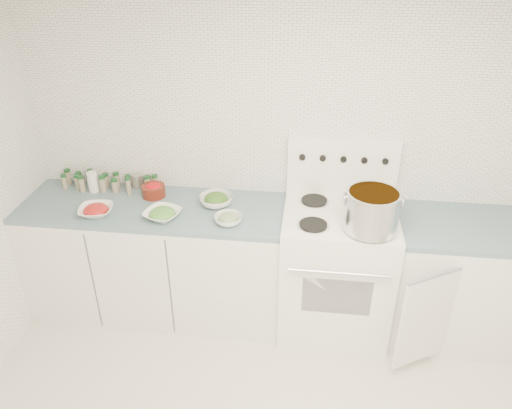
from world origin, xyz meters
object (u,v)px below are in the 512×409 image
at_px(stove, 336,266).
at_px(bowl_tomato, 96,210).
at_px(stock_pot, 372,209).
at_px(bowl_snowpea, 162,214).

bearing_deg(stove, bowl_tomato, -174.75).
xyz_separation_m(stock_pot, bowl_snowpea, (-1.35, 0.04, -0.15)).
bearing_deg(stock_pot, bowl_tomato, 179.02).
xyz_separation_m(bowl_tomato, bowl_snowpea, (0.46, 0.01, 0.00)).
height_order(bowl_tomato, bowl_snowpea, bowl_snowpea).
relative_size(bowl_tomato, bowl_snowpea, 0.90).
relative_size(stove, bowl_snowpea, 4.71).
height_order(stove, bowl_snowpea, stove).
distance_m(stove, stock_pot, 0.64).
height_order(stove, bowl_tomato, stove).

